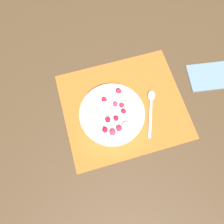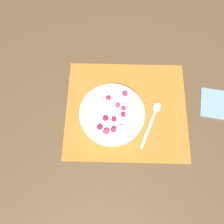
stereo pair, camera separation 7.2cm
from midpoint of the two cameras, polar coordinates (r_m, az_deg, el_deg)
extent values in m
plane|color=#4C3823|center=(0.78, 6.36, 0.17)|extent=(3.00, 3.00, 0.00)
cube|color=#B26023|center=(0.77, 6.38, 0.24)|extent=(0.42, 0.37, 0.01)
cylinder|color=silver|center=(0.75, 2.75, -1.02)|extent=(0.22, 0.22, 0.03)
torus|color=silver|center=(0.74, 2.79, -0.74)|extent=(0.22, 0.22, 0.01)
cylinder|color=white|center=(0.73, 2.80, -0.62)|extent=(0.20, 0.20, 0.00)
cylinder|color=#F4EAB7|center=(0.73, 1.61, 1.26)|extent=(0.05, 0.05, 0.01)
cylinder|color=beige|center=(0.74, 7.31, 2.79)|extent=(0.04, 0.04, 0.01)
cylinder|color=beige|center=(0.72, 3.66, -0.48)|extent=(0.04, 0.04, 0.01)
cylinder|color=#F4EAB7|center=(0.71, 5.42, -5.41)|extent=(0.05, 0.05, 0.01)
cylinder|color=#F4EAB7|center=(0.72, -0.62, -2.18)|extent=(0.03, 0.03, 0.01)
cylinder|color=beige|center=(0.75, -0.17, 4.06)|extent=(0.04, 0.04, 0.01)
cylinder|color=beige|center=(0.73, -1.18, 1.30)|extent=(0.03, 0.03, 0.01)
cylinder|color=beige|center=(0.73, 7.42, 0.23)|extent=(0.04, 0.04, 0.01)
cylinder|color=beige|center=(0.74, 3.57, 3.67)|extent=(0.04, 0.04, 0.01)
sphere|color=#B21433|center=(0.71, 3.35, -2.28)|extent=(0.02, 0.02, 0.02)
sphere|color=#B21433|center=(0.70, -0.35, -4.35)|extent=(0.02, 0.02, 0.02)
sphere|color=#D12347|center=(0.75, 6.12, 4.48)|extent=(0.02, 0.02, 0.02)
sphere|color=red|center=(0.72, 5.81, -1.07)|extent=(0.02, 0.02, 0.02)
sphere|color=#D12347|center=(0.70, 3.30, -5.02)|extent=(0.02, 0.02, 0.02)
sphere|color=#DB3356|center=(0.73, 4.28, 1.30)|extent=(0.02, 0.02, 0.02)
sphere|color=red|center=(0.74, 1.80, 3.30)|extent=(0.02, 0.02, 0.02)
sphere|color=#D12347|center=(0.73, 5.79, 0.59)|extent=(0.02, 0.02, 0.02)
sphere|color=#DB3356|center=(0.70, 1.36, -5.51)|extent=(0.02, 0.02, 0.02)
sphere|color=#B21433|center=(0.71, 1.13, -2.02)|extent=(0.02, 0.02, 0.02)
cube|color=silver|center=(0.76, 12.14, -4.91)|extent=(0.06, 0.13, 0.00)
ellipsoid|color=silver|center=(0.79, 14.19, 0.84)|extent=(0.04, 0.05, 0.01)
cube|color=slate|center=(0.89, 28.96, 1.35)|extent=(0.17, 0.13, 0.01)
camera|label=1|loc=(0.04, -87.11, 8.16)|focal=35.00mm
camera|label=2|loc=(0.04, 92.89, -8.16)|focal=35.00mm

